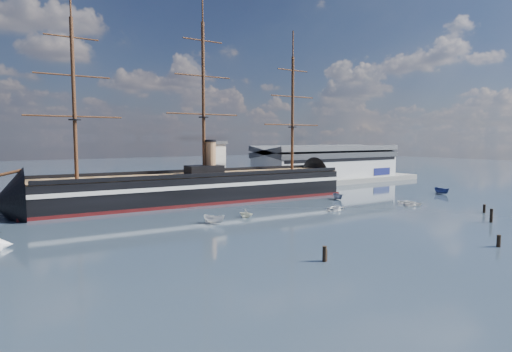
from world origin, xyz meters
TOP-DOWN VIEW (x-y plane):
  - ground at (0.00, 40.00)m, footprint 600.00×600.00m
  - quay at (10.00, 76.00)m, footprint 180.00×18.00m
  - warehouse at (58.00, 80.00)m, footprint 63.00×21.00m
  - quay_tower at (3.00, 73.00)m, footprint 5.00×5.00m
  - warship at (-12.29, 60.00)m, footprint 113.38×22.12m
  - motorboat_a at (-21.72, 30.26)m, footprint 6.01×4.78m
  - motorboat_b at (11.72, 27.58)m, footprint 1.80×3.68m
  - motorboat_c at (25.29, 40.88)m, footprint 6.06×3.56m
  - motorboat_d at (-12.31, 32.43)m, footprint 6.07×4.56m
  - motorboat_e at (33.72, 21.21)m, footprint 2.35×3.42m
  - motorboat_f at (61.71, 30.98)m, footprint 6.89×3.47m
  - motorboat_g at (34.99, 24.52)m, footprint 3.07×2.77m
  - piling_near_left at (-21.87, -3.33)m, footprint 0.64×0.64m
  - piling_near_mid at (7.66, -13.33)m, footprint 0.64×0.64m
  - piling_near_right at (27.59, -2.00)m, footprint 0.64×0.64m
  - piling_far_right at (38.38, 5.14)m, footprint 0.64×0.64m

SIDE VIEW (x-z plane):
  - ground at x=0.00m, z-range 0.00..0.00m
  - quay at x=10.00m, z-range -1.00..1.00m
  - motorboat_a at x=-21.72m, z-range -1.15..1.15m
  - motorboat_b at x=11.72m, z-range -0.83..0.83m
  - motorboat_c at x=25.29m, z-range -1.14..1.14m
  - motorboat_d at x=-12.31m, z-range -1.02..1.02m
  - motorboat_e at x=33.72m, z-range -0.74..0.74m
  - motorboat_f at x=61.71m, z-range -1.32..1.32m
  - motorboat_g at x=34.99m, z-range -0.69..0.69m
  - piling_near_left at x=-21.87m, z-range -1.49..1.49m
  - piling_near_mid at x=7.66m, z-range -1.36..1.36m
  - piling_near_right at x=27.59m, z-range -1.82..1.82m
  - piling_far_right at x=38.38m, z-range -1.36..1.36m
  - warship at x=-12.29m, z-range -22.93..31.01m
  - warehouse at x=58.00m, z-range 2.18..13.78m
  - quay_tower at x=3.00m, z-range 2.25..17.25m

